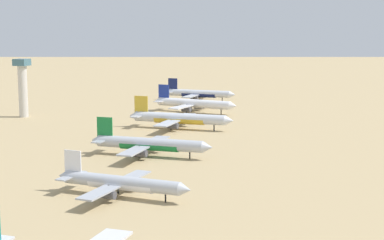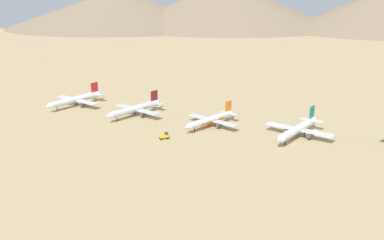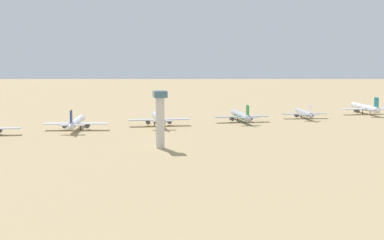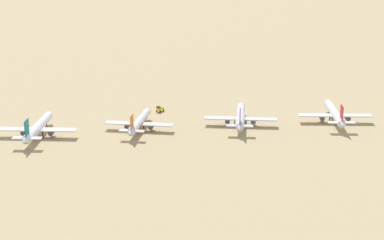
{
  "view_description": "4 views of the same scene",
  "coord_description": "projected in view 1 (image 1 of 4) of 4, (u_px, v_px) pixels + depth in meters",
  "views": [
    {
      "loc": [
        61.19,
        -152.4,
        47.52
      ],
      "look_at": [
        -12.61,
        102.97,
        6.72
      ],
      "focal_mm": 56.1,
      "sensor_mm": 36.0,
      "label": 1
    },
    {
      "loc": [
        246.87,
        27.83,
        84.04
      ],
      "look_at": [
        29.18,
        -125.28,
        3.36
      ],
      "focal_mm": 39.87,
      "sensor_mm": 36.0,
      "label": 2
    },
    {
      "loc": [
        -442.84,
        183.54,
        56.43
      ],
      "look_at": [
        -22.31,
        92.18,
        3.24
      ],
      "focal_mm": 57.56,
      "sensor_mm": 36.0,
      "label": 3
    },
    {
      "loc": [
        -330.56,
        -144.86,
        111.89
      ],
      "look_at": [
        26.95,
        -142.53,
        5.15
      ],
      "focal_mm": 62.44,
      "sensor_mm": 36.0,
      "label": 4
    }
  ],
  "objects": [
    {
      "name": "parked_jet_7",
      "position": [
        193.0,
        104.0,
        340.83
      ],
      "size": [
        52.15,
        42.72,
        15.12
      ],
      "color": "white",
      "rests_on": "ground"
    },
    {
      "name": "control_tower",
      "position": [
        23.0,
        85.0,
        321.15
      ],
      "size": [
        7.2,
        7.2,
        31.33
      ],
      "color": "beige",
      "rests_on": "ground"
    },
    {
      "name": "parked_jet_6",
      "position": [
        179.0,
        118.0,
        284.64
      ],
      "size": [
        52.57,
        42.66,
        15.17
      ],
      "color": "silver",
      "rests_on": "ground"
    },
    {
      "name": "ground_plane",
      "position": [
        134.0,
        199.0,
        168.71
      ],
      "size": [
        2779.88,
        2779.88,
        0.0
      ],
      "primitive_type": "plane",
      "color": "tan"
    },
    {
      "name": "parked_jet_4",
      "position": [
        120.0,
        183.0,
        169.92
      ],
      "size": [
        42.67,
        34.78,
        12.3
      ],
      "color": "#B2B7C1",
      "rests_on": "ground"
    },
    {
      "name": "parked_jet_5",
      "position": [
        149.0,
        144.0,
        223.72
      ],
      "size": [
        48.69,
        39.48,
        14.06
      ],
      "color": "#B2B7C1",
      "rests_on": "ground"
    },
    {
      "name": "parked_jet_8",
      "position": [
        198.0,
        94.0,
        396.0
      ],
      "size": [
        49.73,
        40.44,
        14.34
      ],
      "color": "silver",
      "rests_on": "ground"
    }
  ]
}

